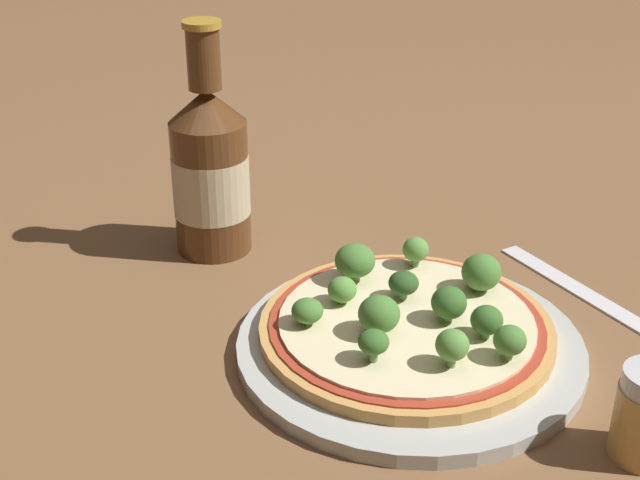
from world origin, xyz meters
name	(u,v)px	position (x,y,z in m)	size (l,w,h in m)	color
ground_plane	(372,345)	(0.00, 0.00, 0.00)	(3.00, 3.00, 0.00)	brown
plate	(410,347)	(0.01, -0.03, 0.01)	(0.27, 0.27, 0.01)	#B2B7B2
pizza	(406,327)	(0.02, -0.02, 0.02)	(0.23, 0.23, 0.01)	tan
broccoli_floret_0	(404,283)	(0.04, 0.00, 0.04)	(0.02, 0.02, 0.02)	#6B8E51
broccoli_floret_1	(510,341)	(0.02, -0.11, 0.04)	(0.02, 0.02, 0.03)	#6B8E51
broccoli_floret_2	(449,303)	(0.04, -0.05, 0.04)	(0.03, 0.03, 0.03)	#6B8E51
broccoli_floret_3	(344,289)	(0.00, 0.03, 0.04)	(0.02, 0.02, 0.02)	#6B8E51
broccoli_floret_4	(374,343)	(-0.05, -0.04, 0.04)	(0.02, 0.02, 0.03)	#6B8E51
broccoli_floret_5	(416,250)	(0.09, 0.03, 0.04)	(0.02, 0.02, 0.03)	#6B8E51
broccoli_floret_6	(379,314)	(-0.02, -0.02, 0.04)	(0.03, 0.03, 0.03)	#6B8E51
broccoli_floret_7	(307,311)	(-0.04, 0.03, 0.04)	(0.02, 0.02, 0.02)	#6B8E51
broccoli_floret_8	(355,261)	(0.04, 0.05, 0.04)	(0.03, 0.03, 0.03)	#6B8E51
broccoli_floret_9	(487,320)	(0.04, -0.08, 0.04)	(0.02, 0.02, 0.03)	#6B8E51
broccoli_floret_10	(481,272)	(0.09, -0.04, 0.04)	(0.03, 0.03, 0.03)	#6B8E51
broccoli_floret_11	(452,345)	(-0.01, -0.08, 0.04)	(0.02, 0.02, 0.03)	#6B8E51
beer_bottle	(210,170)	(0.03, 0.22, 0.08)	(0.07, 0.07, 0.22)	#563319
fork	(574,286)	(0.19, -0.08, 0.00)	(0.07, 0.17, 0.00)	silver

